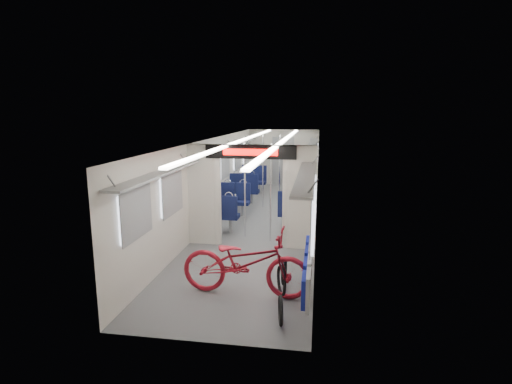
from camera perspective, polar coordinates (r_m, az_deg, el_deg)
carriage at (r=10.58m, az=0.90°, el=3.18°), size 12.00×12.02×2.31m
bicycle at (r=6.68m, az=-1.50°, el=-10.00°), size 2.20×0.87×1.14m
flip_bench at (r=6.48m, az=7.44°, el=-10.66°), size 0.12×2.10×0.50m
bike_hoop_a at (r=5.96m, az=3.53°, el=-16.77°), size 0.12×0.44×0.44m
bike_hoop_b at (r=6.79m, az=3.64°, el=-12.69°), size 0.21×0.51×0.52m
bike_hoop_c at (r=7.19m, az=4.04°, el=-11.34°), size 0.07×0.51×0.51m
seat_bay_near_left at (r=10.93m, az=-3.97°, el=-1.75°), size 0.89×1.98×1.07m
seat_bay_near_right at (r=11.27m, az=6.04°, el=-1.23°), size 0.94×2.20×1.14m
seat_bay_far_left at (r=14.17m, az=-0.94°, el=1.42°), size 0.94×2.22×1.14m
seat_bay_far_right at (r=14.55m, az=6.74°, el=1.63°), size 0.95×2.27×1.16m
stanchion_near_left at (r=9.59m, az=-1.59°, el=0.21°), size 0.04×0.04×2.30m
stanchion_near_right at (r=9.25m, az=2.10°, el=-0.21°), size 0.04×0.04×2.30m
stanchion_far_left at (r=12.66m, az=1.00°, el=2.93°), size 0.05×0.05×2.30m
stanchion_far_right at (r=12.65m, az=3.36°, el=2.90°), size 0.04×0.04×2.30m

